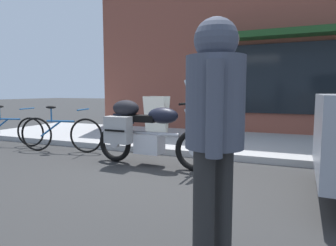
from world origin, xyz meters
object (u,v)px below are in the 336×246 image
object	(u,v)px
touring_motorcycle	(144,129)
pedestrian_walking	(215,117)
second_bicycle_by_cafe	(8,130)
sandwich_board_sign	(157,116)
parked_bicycle	(61,133)

from	to	relation	value
touring_motorcycle	pedestrian_walking	xyz separation A→B (m)	(1.75, -2.39, 0.46)
touring_motorcycle	second_bicycle_by_cafe	xyz separation A→B (m)	(-3.65, 0.41, -0.24)
touring_motorcycle	pedestrian_walking	distance (m)	3.00
pedestrian_walking	sandwich_board_sign	size ratio (longest dim) A/B	1.71
touring_motorcycle	parked_bicycle	world-z (taller)	touring_motorcycle
pedestrian_walking	second_bicycle_by_cafe	xyz separation A→B (m)	(-5.40, 2.80, -0.70)
parked_bicycle	sandwich_board_sign	world-z (taller)	sandwich_board_sign
parked_bicycle	second_bicycle_by_cafe	size ratio (longest dim) A/B	1.02
pedestrian_walking	sandwich_board_sign	world-z (taller)	pedestrian_walking
sandwich_board_sign	pedestrian_walking	bearing A→B (deg)	-61.16
pedestrian_walking	sandwich_board_sign	xyz separation A→B (m)	(-2.55, 4.63, -0.44)
touring_motorcycle	sandwich_board_sign	bearing A→B (deg)	109.75
sandwich_board_sign	second_bicycle_by_cafe	size ratio (longest dim) A/B	0.57
sandwich_board_sign	second_bicycle_by_cafe	bearing A→B (deg)	-147.20
touring_motorcycle	pedestrian_walking	world-z (taller)	pedestrian_walking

